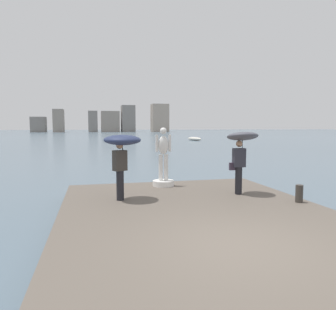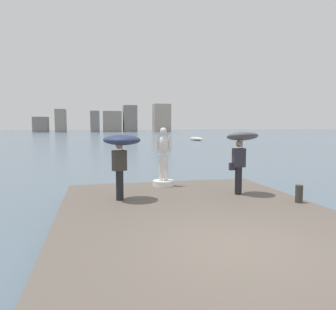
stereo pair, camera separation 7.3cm
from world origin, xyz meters
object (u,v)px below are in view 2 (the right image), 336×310
mooring_bollard (299,194)px  statue_white_figure (163,166)px  onlooker_right (241,145)px  onlooker_left (121,147)px  boat_mid (196,139)px

mooring_bollard → statue_white_figure: bearing=133.9°
onlooker_right → mooring_bollard: 2.26m
statue_white_figure → onlooker_right: size_ratio=1.04×
statue_white_figure → onlooker_left: (-1.66, -1.86, 0.85)m
mooring_bollard → boat_mid: 49.38m
statue_white_figure → mooring_bollard: statue_white_figure is taller
boat_mid → mooring_bollard: bearing=-104.5°
statue_white_figure → onlooker_right: (2.13, -1.92, 0.84)m
onlooker_left → boat_mid: bearing=69.5°
onlooker_right → mooring_bollard: size_ratio=4.07×
statue_white_figure → mooring_bollard: 4.71m
mooring_bollard → boat_mid: (12.37, 47.80, -0.34)m
statue_white_figure → mooring_bollard: bearing=-46.1°
onlooker_left → onlooker_right: 3.79m
boat_mid → onlooker_right: bearing=-106.2°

